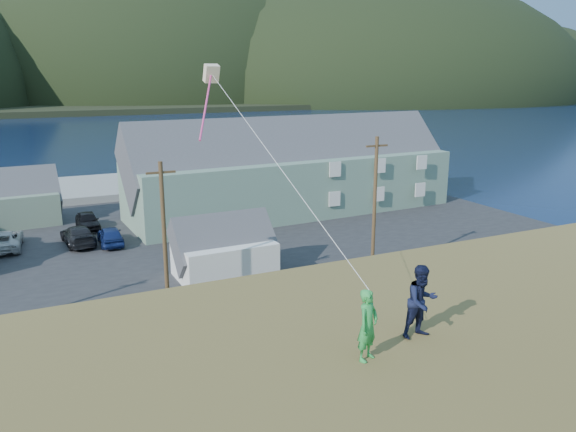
# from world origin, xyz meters

# --- Properties ---
(ground) EXTENTS (900.00, 900.00, 0.00)m
(ground) POSITION_xyz_m (0.00, 0.00, 0.00)
(ground) COLOR #0A1638
(ground) RESTS_ON ground
(grass_strip) EXTENTS (110.00, 8.00, 0.10)m
(grass_strip) POSITION_xyz_m (0.00, -2.00, 0.05)
(grass_strip) COLOR #4C3D19
(grass_strip) RESTS_ON ground
(waterfront_lot) EXTENTS (72.00, 36.00, 0.12)m
(waterfront_lot) POSITION_xyz_m (0.00, 17.00, 0.06)
(waterfront_lot) COLOR #28282B
(waterfront_lot) RESTS_ON ground
(wharf) EXTENTS (26.00, 14.00, 0.90)m
(wharf) POSITION_xyz_m (-6.00, 40.00, 0.45)
(wharf) COLOR gray
(wharf) RESTS_ON ground
(far_shore) EXTENTS (900.00, 320.00, 2.00)m
(far_shore) POSITION_xyz_m (0.00, 330.00, 1.00)
(far_shore) COLOR black
(far_shore) RESTS_ON ground
(far_hills) EXTENTS (760.00, 265.00, 143.00)m
(far_hills) POSITION_xyz_m (35.59, 279.38, 2.00)
(far_hills) COLOR black
(far_hills) RESTS_ON ground
(lodge) EXTENTS (33.09, 10.83, 11.49)m
(lodge) POSITION_xyz_m (16.78, 20.88, 4.42)
(lodge) COLOR slate
(lodge) RESTS_ON waterfront_lot
(shed_white) EXTENTS (6.81, 4.59, 5.33)m
(shed_white) POSITION_xyz_m (4.31, 5.98, 2.07)
(shed_white) COLOR white
(shed_white) RESTS_ON waterfront_lot
(shed_palegreen_far) EXTENTS (9.78, 5.91, 6.38)m
(shed_palegreen_far) POSITION_xyz_m (-9.24, 27.43, 2.45)
(shed_palegreen_far) COLOR slate
(shed_palegreen_far) RESTS_ON waterfront_lot
(utility_poles) EXTENTS (29.08, 0.24, 9.76)m
(utility_poles) POSITION_xyz_m (-1.16, 1.50, 4.81)
(utility_poles) COLOR #47331E
(utility_poles) RESTS_ON waterfront_lot
(parked_cars) EXTENTS (27.29, 10.91, 1.53)m
(parked_cars) POSITION_xyz_m (-7.26, 19.78, 0.85)
(parked_cars) COLOR #A92514
(parked_cars) RESTS_ON waterfront_lot
(kite_flyer_green) EXTENTS (0.72, 0.63, 1.66)m
(kite_flyer_green) POSITION_xyz_m (-0.72, -18.73, 8.03)
(kite_flyer_green) COLOR green
(kite_flyer_green) RESTS_ON hillside
(kite_flyer_navy) EXTENTS (0.90, 0.71, 1.83)m
(kite_flyer_navy) POSITION_xyz_m (1.08, -18.33, 8.11)
(kite_flyer_navy) COLOR #121733
(kite_flyer_navy) RESTS_ON hillside
(kite_rig) EXTENTS (1.06, 4.22, 9.24)m
(kite_rig) POSITION_xyz_m (-1.66, -11.07, 13.24)
(kite_rig) COLOR beige
(kite_rig) RESTS_ON ground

